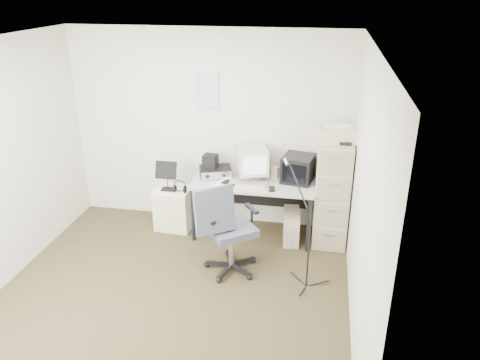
% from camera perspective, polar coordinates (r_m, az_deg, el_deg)
% --- Properties ---
extents(floor, '(3.60, 3.60, 0.01)m').
position_cam_1_polar(floor, '(5.00, -8.46, -13.96)').
color(floor, '#322D1B').
rests_on(floor, ground).
extents(ceiling, '(3.60, 3.60, 0.01)m').
position_cam_1_polar(ceiling, '(4.03, -10.60, 15.78)').
color(ceiling, white).
rests_on(ceiling, ground).
extents(wall_back, '(3.60, 0.02, 2.50)m').
position_cam_1_polar(wall_back, '(5.98, -3.72, 6.18)').
color(wall_back, beige).
rests_on(wall_back, ground).
extents(wall_front, '(3.60, 0.02, 2.50)m').
position_cam_1_polar(wall_front, '(2.97, -21.24, -14.62)').
color(wall_front, beige).
rests_on(wall_front, ground).
extents(wall_right, '(0.02, 3.60, 2.50)m').
position_cam_1_polar(wall_right, '(4.15, 14.77, -2.51)').
color(wall_right, beige).
rests_on(wall_right, ground).
extents(wall_calendar, '(0.30, 0.02, 0.44)m').
position_cam_1_polar(wall_calendar, '(5.85, -4.07, 10.85)').
color(wall_calendar, white).
rests_on(wall_calendar, wall_back).
extents(filing_cabinet, '(0.40, 0.60, 1.30)m').
position_cam_1_polar(filing_cabinet, '(5.73, 11.17, -1.44)').
color(filing_cabinet, '#CAB290').
rests_on(filing_cabinet, floor).
extents(printer, '(0.47, 0.36, 0.17)m').
position_cam_1_polar(printer, '(5.44, 11.76, 5.49)').
color(printer, beige).
rests_on(printer, filing_cabinet).
extents(desk, '(1.50, 0.70, 0.73)m').
position_cam_1_polar(desk, '(5.87, 1.66, -3.41)').
color(desk, '#B0AFA7').
rests_on(desk, floor).
extents(crt_monitor, '(0.45, 0.46, 0.39)m').
position_cam_1_polar(crt_monitor, '(5.74, 1.53, 2.06)').
color(crt_monitor, beige).
rests_on(crt_monitor, desk).
extents(crt_tv, '(0.42, 0.43, 0.32)m').
position_cam_1_polar(crt_tv, '(5.71, 7.08, 1.40)').
color(crt_tv, black).
rests_on(crt_tv, desk).
extents(desk_speaker, '(0.10, 0.10, 0.15)m').
position_cam_1_polar(desk_speaker, '(5.80, 4.36, 0.92)').
color(desk_speaker, beige).
rests_on(desk_speaker, desk).
extents(keyboard, '(0.47, 0.17, 0.03)m').
position_cam_1_polar(keyboard, '(5.60, 0.86, -0.51)').
color(keyboard, beige).
rests_on(keyboard, desk).
extents(mouse, '(0.08, 0.12, 0.03)m').
position_cam_1_polar(mouse, '(5.48, 3.89, -1.09)').
color(mouse, black).
rests_on(mouse, desk).
extents(radio_receiver, '(0.46, 0.39, 0.11)m').
position_cam_1_polar(radio_receiver, '(5.86, -3.01, 1.03)').
color(radio_receiver, black).
rests_on(radio_receiver, desk).
extents(radio_speaker, '(0.19, 0.18, 0.17)m').
position_cam_1_polar(radio_speaker, '(5.82, -3.63, 2.30)').
color(radio_speaker, black).
rests_on(radio_speaker, radio_receiver).
extents(papers, '(0.31, 0.35, 0.02)m').
position_cam_1_polar(papers, '(5.63, -1.65, -0.44)').
color(papers, white).
rests_on(papers, desk).
extents(pc_tower, '(0.23, 0.44, 0.39)m').
position_cam_1_polar(pc_tower, '(5.83, 6.26, -5.61)').
color(pc_tower, beige).
rests_on(pc_tower, floor).
extents(office_chair, '(0.86, 0.86, 1.06)m').
position_cam_1_polar(office_chair, '(5.08, -1.10, -5.84)').
color(office_chair, slate).
rests_on(office_chair, floor).
extents(side_cart, '(0.47, 0.39, 0.56)m').
position_cam_1_polar(side_cart, '(6.11, -8.01, -3.42)').
color(side_cart, white).
rests_on(side_cart, floor).
extents(music_stand, '(0.30, 0.22, 0.40)m').
position_cam_1_polar(music_stand, '(5.89, -8.88, 0.58)').
color(music_stand, black).
rests_on(music_stand, side_cart).
extents(headphones, '(0.20, 0.20, 0.03)m').
position_cam_1_polar(headphones, '(5.86, -7.35, -1.00)').
color(headphones, black).
rests_on(headphones, side_cart).
extents(mic_stand, '(0.03, 0.03, 1.29)m').
position_cam_1_polar(mic_stand, '(4.80, 8.49, -6.37)').
color(mic_stand, black).
rests_on(mic_stand, floor).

